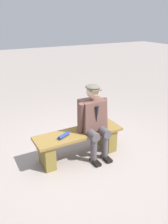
# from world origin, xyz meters

# --- Properties ---
(ground_plane) EXTENTS (30.00, 30.00, 0.00)m
(ground_plane) POSITION_xyz_m (0.00, 0.00, 0.00)
(ground_plane) COLOR gray
(bench) EXTENTS (1.52, 0.45, 0.47)m
(bench) POSITION_xyz_m (0.00, 0.00, 0.30)
(bench) COLOR olive
(bench) RESTS_ON ground
(seated_man) EXTENTS (0.57, 0.59, 1.27)m
(seated_man) POSITION_xyz_m (-0.25, 0.06, 0.70)
(seated_man) COLOR brown
(seated_man) RESTS_ON ground
(rolled_magazine) EXTENTS (0.23, 0.15, 0.06)m
(rolled_magazine) POSITION_xyz_m (0.29, 0.04, 0.50)
(rolled_magazine) COLOR navy
(rolled_magazine) RESTS_ON bench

